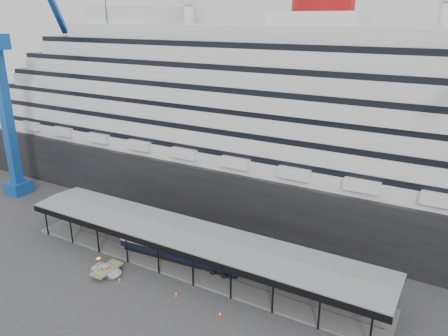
# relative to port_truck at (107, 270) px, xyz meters

# --- Properties ---
(ground) EXTENTS (200.00, 200.00, 0.00)m
(ground) POSITION_rel_port_truck_xyz_m (9.08, 2.89, -0.62)
(ground) COLOR #37373A
(ground) RESTS_ON ground
(cruise_ship) EXTENTS (130.00, 30.00, 43.90)m
(cruise_ship) POSITION_rel_port_truck_xyz_m (9.13, 34.89, 17.72)
(cruise_ship) COLOR black
(cruise_ship) RESTS_ON ground
(platform_canopy) EXTENTS (56.00, 9.18, 5.30)m
(platform_canopy) POSITION_rel_port_truck_xyz_m (9.08, 7.89, 1.74)
(platform_canopy) COLOR slate
(platform_canopy) RESTS_ON ground
(crane_blue) EXTENTS (22.63, 19.19, 47.60)m
(crane_blue) POSITION_rel_port_truck_xyz_m (-36.04, 13.51, 19.33)
(crane_blue) COLOR #164FAA
(crane_blue) RESTS_ON ground
(port_truck) EXTENTS (4.51, 2.09, 1.25)m
(port_truck) POSITION_rel_port_truck_xyz_m (0.00, 0.00, 0.00)
(port_truck) COLOR white
(port_truck) RESTS_ON ground
(pullman_carriage) EXTENTS (19.90, 4.09, 19.40)m
(pullman_carriage) POSITION_rel_port_truck_xyz_m (6.99, 7.89, 1.76)
(pullman_carriage) COLOR black
(pullman_carriage) RESTS_ON ground
(traffic_cone_left) EXTENTS (0.37, 0.37, 0.69)m
(traffic_cone_left) POSITION_rel_port_truck_xyz_m (2.92, -0.64, -0.28)
(traffic_cone_left) COLOR #F15D0D
(traffic_cone_left) RESTS_ON ground
(traffic_cone_mid) EXTENTS (0.47, 0.47, 0.71)m
(traffic_cone_mid) POSITION_rel_port_truck_xyz_m (11.47, 0.57, -0.27)
(traffic_cone_mid) COLOR #CF550B
(traffic_cone_mid) RESTS_ON ground
(traffic_cone_right) EXTENTS (0.51, 0.51, 0.81)m
(traffic_cone_right) POSITION_rel_port_truck_xyz_m (18.48, -0.14, -0.22)
(traffic_cone_right) COLOR red
(traffic_cone_right) RESTS_ON ground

